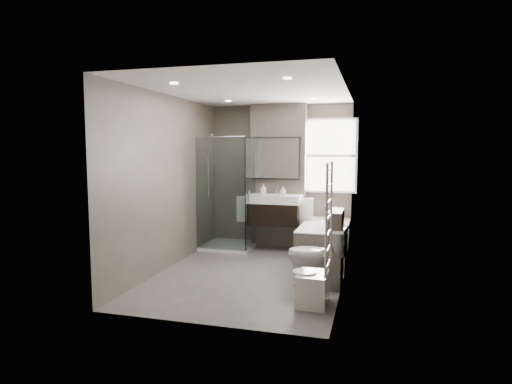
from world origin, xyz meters
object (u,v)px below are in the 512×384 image
(bathtub, at_px, (325,240))
(toilet, at_px, (317,255))
(vanity, at_px, (274,209))
(bidet, at_px, (312,288))

(bathtub, distance_m, toilet, 1.40)
(vanity, distance_m, bathtub, 1.07)
(bathtub, height_order, toilet, toilet)
(bathtub, xyz_separation_m, toilet, (0.05, -1.40, 0.08))
(bidet, bearing_deg, toilet, 93.49)
(toilet, distance_m, bidet, 0.76)
(vanity, xyz_separation_m, bathtub, (0.92, -0.33, -0.43))
(toilet, bearing_deg, bidet, 8.30)
(bathtub, height_order, bidet, bathtub)
(vanity, height_order, bathtub, vanity)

